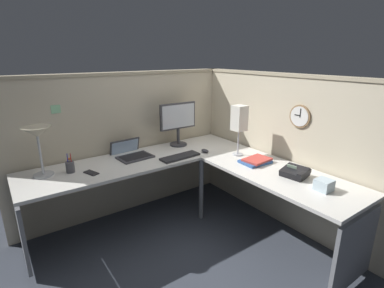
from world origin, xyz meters
name	(u,v)px	position (x,y,z in m)	size (l,w,h in m)	color
ground_plane	(198,229)	(0.00, 0.00, 0.00)	(6.80, 6.80, 0.00)	#383D47
cubicle_wall_back	(127,143)	(-0.36, 0.87, 0.79)	(2.57, 0.12, 1.58)	beige
cubicle_wall_right	(279,149)	(0.87, -0.27, 0.79)	(0.12, 2.37, 1.58)	beige
desk	(189,179)	(-0.15, -0.05, 0.63)	(2.35, 2.15, 0.73)	silver
monitor	(178,121)	(0.18, 0.64, 1.02)	(0.46, 0.20, 0.50)	#38383D
laptop	(131,153)	(-0.43, 0.62, 0.75)	(0.37, 0.41, 0.22)	#38383D
keyboard	(180,157)	(-0.04, 0.26, 0.74)	(0.43, 0.14, 0.02)	#232326
computer_mouse	(205,151)	(0.27, 0.25, 0.75)	(0.06, 0.10, 0.03)	#38383D
desk_lamp_dome	(37,136)	(-1.28, 0.57, 1.09)	(0.24, 0.24, 0.44)	#B7BABF
pen_cup	(70,167)	(-1.07, 0.51, 0.78)	(0.08, 0.08, 0.18)	#4C4C51
cell_phone	(91,173)	(-0.92, 0.38, 0.73)	(0.07, 0.14, 0.01)	black
office_phone	(295,173)	(0.51, -0.73, 0.77)	(0.22, 0.23, 0.11)	black
book_stack	(256,161)	(0.49, -0.30, 0.75)	(0.30, 0.23, 0.04)	#335999
desk_lamp_paper	(239,120)	(0.51, -0.02, 1.11)	(0.13, 0.13, 0.53)	#B7BABF
tissue_box	(324,185)	(0.47, -1.02, 0.78)	(0.12, 0.12, 0.09)	silver
wall_clock	(300,116)	(0.82, -0.51, 1.19)	(0.04, 0.22, 0.22)	olive
pinned_note_leftmost	(56,109)	(-1.07, 0.82, 1.26)	(0.08, 0.00, 0.08)	#8CCC99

